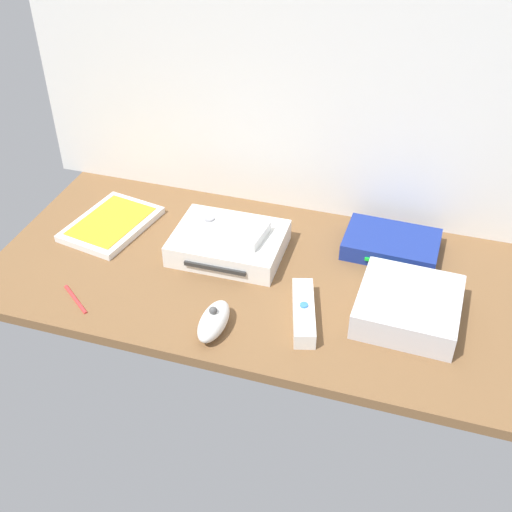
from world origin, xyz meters
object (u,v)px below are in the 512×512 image
(mini_computer, at_px, (408,306))
(stylus_pen, at_px, (75,298))
(game_case, at_px, (111,224))
(network_router, at_px, (391,244))
(remote_nunchuk, at_px, (214,321))
(remote_classic_pad, at_px, (228,228))
(game_console, at_px, (229,243))
(remote_wand, at_px, (304,312))

(mini_computer, xyz_separation_m, stylus_pen, (-0.57, -0.13, -0.02))
(game_case, relative_size, network_router, 1.15)
(remote_nunchuk, height_order, remote_classic_pad, remote_classic_pad)
(game_case, bearing_deg, mini_computer, 1.68)
(game_console, bearing_deg, stylus_pen, -136.00)
(game_case, xyz_separation_m, network_router, (0.56, 0.09, 0.01))
(game_case, height_order, stylus_pen, game_case)
(remote_nunchuk, relative_size, remote_classic_pad, 0.66)
(remote_nunchuk, xyz_separation_m, stylus_pen, (-0.26, -0.00, -0.02))
(remote_wand, bearing_deg, mini_computer, 2.86)
(remote_classic_pad, bearing_deg, game_case, -175.25)
(remote_nunchuk, xyz_separation_m, remote_classic_pad, (-0.05, 0.22, 0.03))
(remote_classic_pad, height_order, stylus_pen, remote_classic_pad)
(game_console, xyz_separation_m, mini_computer, (0.35, -0.09, 0.00))
(game_case, xyz_separation_m, remote_classic_pad, (0.26, -0.01, 0.05))
(mini_computer, height_order, stylus_pen, mini_computer)
(remote_wand, distance_m, stylus_pen, 0.41)
(remote_wand, xyz_separation_m, remote_nunchuk, (-0.14, -0.07, 0.01))
(game_console, height_order, network_router, game_console)
(game_console, xyz_separation_m, remote_classic_pad, (-0.00, 0.00, 0.03))
(mini_computer, height_order, remote_nunchuk, mini_computer)
(game_case, xyz_separation_m, stylus_pen, (0.04, -0.22, -0.00))
(stylus_pen, bearing_deg, remote_nunchuk, 0.12)
(network_router, distance_m, stylus_pen, 0.60)
(game_case, xyz_separation_m, remote_nunchuk, (0.31, -0.22, 0.01))
(network_router, bearing_deg, game_case, -169.66)
(game_case, bearing_deg, network_router, 19.27)
(mini_computer, height_order, remote_wand, mini_computer)
(remote_nunchuk, bearing_deg, game_console, 103.10)
(network_router, relative_size, remote_classic_pad, 1.21)
(game_console, distance_m, game_case, 0.26)
(mini_computer, relative_size, remote_wand, 1.16)
(game_console, relative_size, remote_classic_pad, 1.40)
(game_case, bearing_deg, remote_wand, -8.42)
(mini_computer, relative_size, game_case, 0.83)
(game_console, relative_size, network_router, 1.16)
(game_console, bearing_deg, game_case, 176.98)
(game_console, xyz_separation_m, remote_nunchuk, (0.05, -0.21, -0.00))
(network_router, relative_size, remote_wand, 1.20)
(network_router, height_order, remote_wand, same)
(remote_wand, bearing_deg, stylus_pen, 174.45)
(mini_computer, bearing_deg, remote_nunchuk, -157.45)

